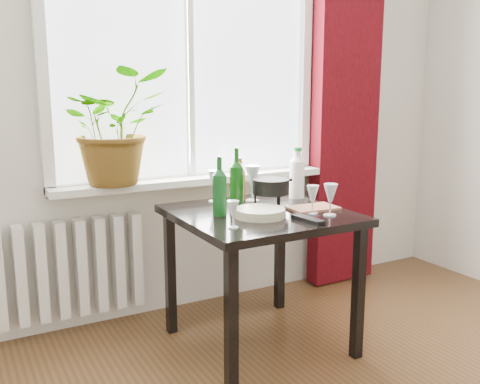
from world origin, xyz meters
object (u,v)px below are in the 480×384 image
table (260,229)px  potted_plant (115,127)px  bottle_amber (240,179)px  plate_stack (260,213)px  wineglass_front_left (233,214)px  tv_remote (308,219)px  wine_bottle_right (237,177)px  wineglass_back_left (215,186)px  wineglass_back_center (252,183)px  cutting_board (313,208)px  wineglass_far_right (330,199)px  fondue_pot (271,193)px  cleaning_bottle (297,172)px  wine_bottle_left (219,186)px  wineglass_front_right (313,199)px  radiator (71,268)px

table → potted_plant: size_ratio=1.34×
bottle_amber → plate_stack: bottle_amber is taller
wineglass_front_left → tv_remote: size_ratio=0.69×
potted_plant → wineglass_front_left: size_ratio=4.87×
wine_bottle_right → wineglass_back_left: 0.20m
wineglass_back_center → tv_remote: 0.55m
wineglass_back_center → cutting_board: bearing=-63.2°
wineglass_far_right → tv_remote: size_ratio=0.89×
bottle_amber → wine_bottle_right: bearing=-124.5°
wine_bottle_right → fondue_pot: size_ratio=1.44×
cleaning_bottle → fondue_pot: cleaning_bottle is taller
potted_plant → cutting_board: potted_plant is taller
bottle_amber → wineglass_back_left: (-0.15, 0.02, -0.03)m
wineglass_far_right → cutting_board: wineglass_far_right is taller
wine_bottle_left → wineglass_back_center: (0.32, 0.22, -0.05)m
table → wine_bottle_left: wine_bottle_left is taller
tv_remote → wineglass_back_left: bearing=101.1°
wineglass_back_left → plate_stack: size_ratio=0.71×
potted_plant → wineglass_front_left: potted_plant is taller
potted_plant → tv_remote: 1.18m
wineglass_front_right → wineglass_back_left: (-0.30, 0.51, 0.02)m
wineglass_back_center → fondue_pot: 0.19m
wine_bottle_right → wineglass_far_right: bearing=-52.0°
cleaning_bottle → wineglass_front_right: size_ratio=2.02×
bottle_amber → wineglass_back_center: size_ratio=1.17×
tv_remote → wineglass_far_right: bearing=8.5°
cleaning_bottle → cutting_board: (-0.10, -0.29, -0.14)m
wine_bottle_left → bottle_amber: bearing=46.2°
wine_bottle_left → wineglass_front_left: wine_bottle_left is taller
cleaning_bottle → wineglass_back_center: 0.28m
table → wineglass_back_center: bearing=68.6°
table → wineglass_front_left: bearing=-140.9°
wine_bottle_left → wine_bottle_right: bearing=37.6°
table → cleaning_bottle: bearing=28.6°
wine_bottle_right → wineglass_back_left: wine_bottle_right is taller
radiator → cutting_board: 1.38m
wineglass_front_left → wineglass_back_center: bearing=51.6°
bottle_amber → tv_remote: size_ratio=1.30×
wineglass_front_left → fondue_pot: size_ratio=0.58×
wine_bottle_right → bottle_amber: bearing=55.5°
cleaning_bottle → plate_stack: bearing=-144.9°
wine_bottle_left → cutting_board: wine_bottle_left is taller
wine_bottle_left → wine_bottle_right: wine_bottle_right is taller
radiator → wineglass_far_right: bearing=-38.4°
wine_bottle_right → bottle_amber: 0.20m
cleaning_bottle → wineglass_far_right: bearing=-103.7°
wine_bottle_left → plate_stack: (0.16, -0.13, -0.13)m
potted_plant → wine_bottle_right: 0.72m
cleaning_bottle → fondue_pot: size_ratio=1.34×
wineglass_front_right → cleaning_bottle: bearing=66.4°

